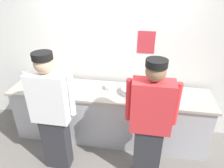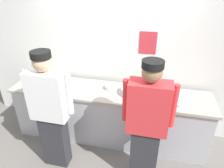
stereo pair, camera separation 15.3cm
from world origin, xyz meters
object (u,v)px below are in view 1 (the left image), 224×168
object	(u,v)px
ramekin_red_sauce	(180,103)
sheet_tray	(73,88)
plate_stack_rear	(171,95)
mixing_bowl_steel	(133,91)
squeeze_bottle_primary	(37,85)
ramekin_orange_sauce	(30,89)
chefs_knife	(35,83)
chef_near_left	(52,112)
chef_center	(150,122)
plate_stack_front	(111,87)
deli_cup	(148,97)

from	to	relation	value
ramekin_red_sauce	sheet_tray	bearing A→B (deg)	174.13
sheet_tray	plate_stack_rear	bearing A→B (deg)	0.32
mixing_bowl_steel	squeeze_bottle_primary	bearing A→B (deg)	-173.17
ramekin_orange_sauce	plate_stack_rear	bearing A→B (deg)	4.58
ramekin_orange_sauce	chefs_knife	distance (m)	0.24
chef_near_left	squeeze_bottle_primary	distance (m)	0.70
chef_center	ramekin_red_sauce	size ratio (longest dim) A/B	18.54
chef_near_left	plate_stack_front	distance (m)	1.01
plate_stack_front	squeeze_bottle_primary	xyz separation A→B (m)	(-1.11, -0.26, 0.06)
mixing_bowl_steel	ramekin_orange_sauce	distance (m)	1.59
chef_near_left	deli_cup	size ratio (longest dim) A/B	19.30
sheet_tray	squeeze_bottle_primary	distance (m)	0.53
ramekin_red_sauce	ramekin_orange_sauce	bearing A→B (deg)	179.93
plate_stack_rear	mixing_bowl_steel	world-z (taller)	mixing_bowl_steel
chef_center	chef_near_left	bearing A→B (deg)	-178.75
sheet_tray	chef_near_left	bearing A→B (deg)	-93.06
chef_near_left	ramekin_red_sauce	distance (m)	1.73
ramekin_orange_sauce	chef_center	bearing A→B (deg)	-14.83
chef_center	deli_cup	world-z (taller)	chef_center
chef_near_left	chefs_knife	size ratio (longest dim) A/B	6.31
chefs_knife	ramekin_red_sauce	bearing A→B (deg)	-5.99
chef_near_left	squeeze_bottle_primary	world-z (taller)	chef_near_left
plate_stack_rear	squeeze_bottle_primary	xyz separation A→B (m)	(-2.01, -0.17, 0.06)
plate_stack_rear	plate_stack_front	bearing A→B (deg)	174.21
chef_center	plate_stack_rear	world-z (taller)	chef_center
squeeze_bottle_primary	chef_near_left	bearing A→B (deg)	-48.05
deli_cup	plate_stack_rear	bearing A→B (deg)	22.86
chef_center	ramekin_red_sauce	xyz separation A→B (m)	(0.40, 0.49, 0.00)
ramekin_red_sauce	mixing_bowl_steel	bearing A→B (deg)	165.12
plate_stack_rear	ramekin_red_sauce	world-z (taller)	plate_stack_rear
chef_center	plate_stack_rear	size ratio (longest dim) A/B	8.72
mixing_bowl_steel	sheet_tray	bearing A→B (deg)	-179.29
plate_stack_rear	ramekin_orange_sauce	size ratio (longest dim) A/B	2.21
ramekin_orange_sauce	deli_cup	world-z (taller)	deli_cup
ramekin_red_sauce	chefs_knife	world-z (taller)	ramekin_red_sauce
plate_stack_front	plate_stack_rear	size ratio (longest dim) A/B	1.05
chef_center	ramekin_orange_sauce	bearing A→B (deg)	165.17
sheet_tray	deli_cup	xyz separation A→B (m)	(1.18, -0.13, 0.03)
sheet_tray	chefs_knife	bearing A→B (deg)	173.72
plate_stack_front	ramekin_red_sauce	world-z (taller)	plate_stack_front
plate_stack_rear	ramekin_red_sauce	size ratio (longest dim) A/B	2.13
plate_stack_front	ramekin_red_sauce	xyz separation A→B (m)	(1.01, -0.27, -0.01)
ramekin_red_sauce	chef_center	bearing A→B (deg)	-129.76
plate_stack_front	ramekin_orange_sauce	size ratio (longest dim) A/B	2.32
sheet_tray	ramekin_orange_sauce	distance (m)	0.65
squeeze_bottle_primary	deli_cup	xyz separation A→B (m)	(1.68, 0.03, -0.06)
plate_stack_rear	ramekin_red_sauce	bearing A→B (deg)	-59.34
plate_stack_rear	ramekin_red_sauce	xyz separation A→B (m)	(0.10, -0.17, -0.01)
mixing_bowl_steel	deli_cup	bearing A→B (deg)	-31.16
sheet_tray	squeeze_bottle_primary	size ratio (longest dim) A/B	2.02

